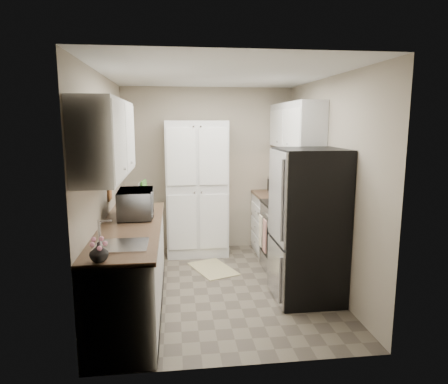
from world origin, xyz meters
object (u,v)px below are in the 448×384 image
object	(u,v)px
refrigerator	(308,225)
microwave	(136,204)
wine_bottle	(135,198)
pantry_cabinet	(197,189)
toaster_oven	(284,186)
electric_range	(290,237)

from	to	relation	value
refrigerator	microwave	xyz separation A→B (m)	(-1.90, 0.34, 0.23)
wine_bottle	refrigerator	bearing A→B (deg)	-22.83
wine_bottle	microwave	bearing A→B (deg)	-83.02
pantry_cabinet	refrigerator	size ratio (longest dim) A/B	1.18
refrigerator	microwave	distance (m)	1.94
microwave	wine_bottle	distance (m)	0.49
pantry_cabinet	toaster_oven	size ratio (longest dim) A/B	4.72
microwave	electric_range	bearing A→B (deg)	-78.61
toaster_oven	refrigerator	bearing A→B (deg)	-109.65
wine_bottle	toaster_oven	size ratio (longest dim) A/B	0.60
pantry_cabinet	microwave	size ratio (longest dim) A/B	3.56
electric_range	toaster_oven	bearing A→B (deg)	81.44
microwave	wine_bottle	bearing A→B (deg)	5.04
electric_range	refrigerator	bearing A→B (deg)	-92.48
electric_range	pantry_cabinet	bearing A→B (deg)	141.78
pantry_cabinet	microwave	world-z (taller)	pantry_cabinet
toaster_oven	wine_bottle	bearing A→B (deg)	-174.81
pantry_cabinet	microwave	distance (m)	1.58
pantry_cabinet	microwave	xyz separation A→B (m)	(-0.76, -1.38, 0.08)
refrigerator	toaster_oven	xyz separation A→B (m)	(0.15, 1.57, 0.19)
pantry_cabinet	wine_bottle	bearing A→B (deg)	-132.29
pantry_cabinet	microwave	bearing A→B (deg)	-118.77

